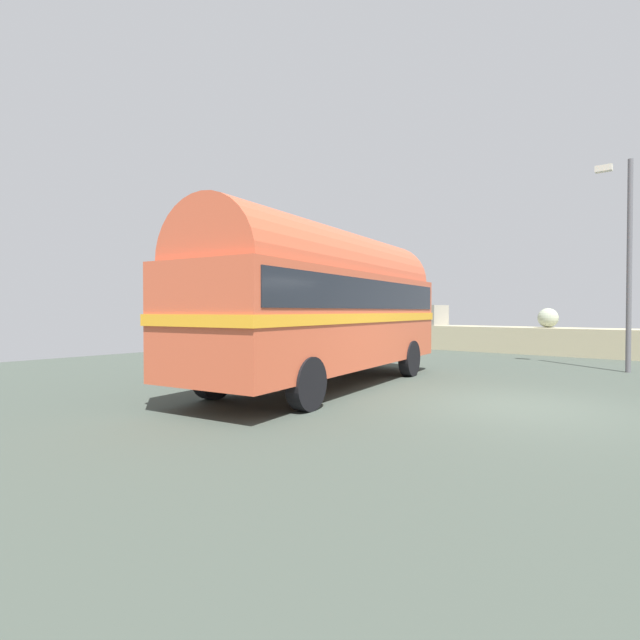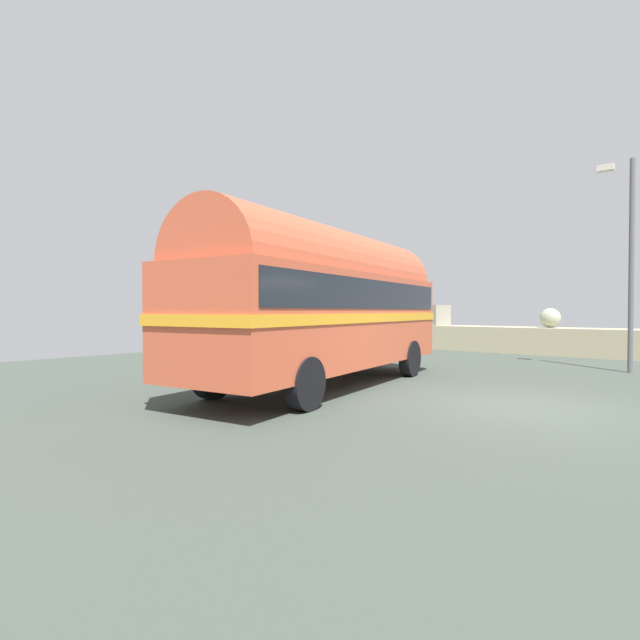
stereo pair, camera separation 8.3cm
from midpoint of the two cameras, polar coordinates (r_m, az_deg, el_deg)
ground at (r=9.71m, az=22.53°, el=-9.51°), size 32.00×26.00×0.02m
breakwater at (r=21.11m, az=32.67°, el=-2.17°), size 31.36×1.81×2.46m
vintage_coach at (r=11.20m, az=0.94°, el=2.46°), size 3.77×8.86×3.70m
lamp_post at (r=16.36m, az=32.93°, el=6.79°), size 0.98×0.37×6.10m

